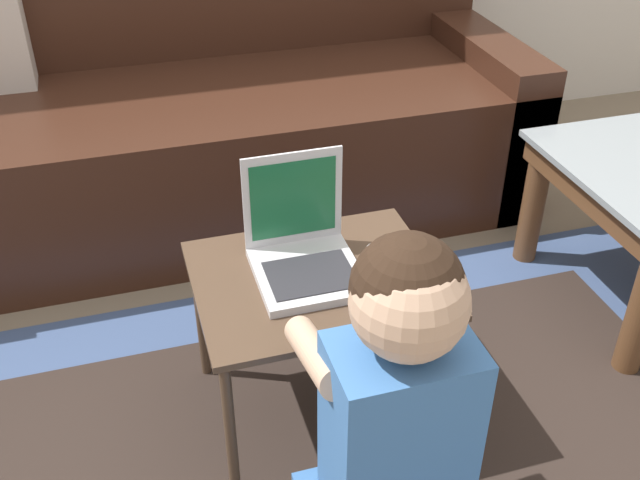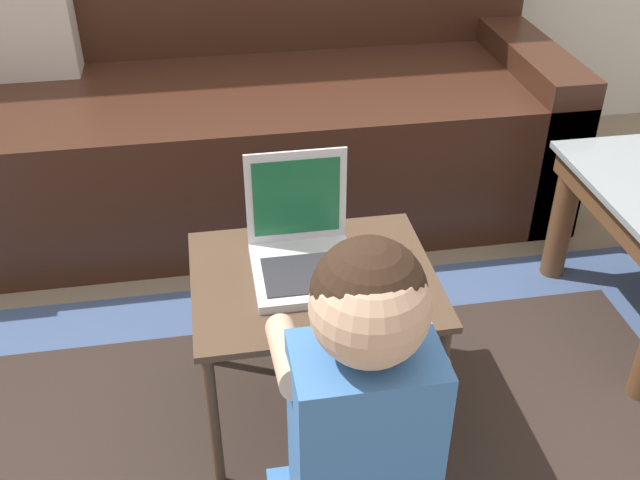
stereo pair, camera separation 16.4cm
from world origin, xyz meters
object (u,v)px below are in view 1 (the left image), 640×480
(computer_mouse, at_px, (380,257))
(person_seated, at_px, (396,440))
(laptop, at_px, (304,255))
(couch, at_px, (200,130))
(laptop_desk, at_px, (317,294))

(computer_mouse, distance_m, person_seated, 0.48)
(laptop, distance_m, person_seated, 0.49)
(laptop, relative_size, computer_mouse, 2.58)
(couch, relative_size, laptop_desk, 3.98)
(couch, xyz_separation_m, person_seated, (0.11, -1.51, 0.09))
(laptop, xyz_separation_m, computer_mouse, (0.17, -0.03, -0.02))
(couch, relative_size, computer_mouse, 22.18)
(person_seated, bearing_deg, couch, 94.16)
(computer_mouse, relative_size, person_seated, 0.12)
(laptop, relative_size, person_seated, 0.31)
(couch, distance_m, computer_mouse, 1.09)
(laptop_desk, height_order, person_seated, person_seated)
(laptop_desk, distance_m, laptop, 0.10)
(laptop, bearing_deg, person_seated, -86.45)
(computer_mouse, bearing_deg, couch, 103.09)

